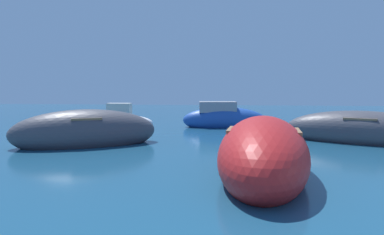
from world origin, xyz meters
TOP-DOWN VIEW (x-y plane):
  - moored_boat_0 at (-0.99, 9.89)m, footprint 6.33×4.23m
  - moored_boat_2 at (-5.60, 3.94)m, footprint 2.78×5.55m
  - moored_boat_3 at (-12.41, 13.94)m, footprint 3.37×1.09m
  - moored_boat_6 at (-6.71, 14.80)m, footprint 4.91×2.07m
  - moored_boat_7 at (-12.07, 8.07)m, footprint 5.88×4.36m

SIDE VIEW (x-z plane):
  - moored_boat_3 at x=-12.41m, z-range -0.41..1.20m
  - moored_boat_0 at x=-0.99m, z-range -0.38..1.32m
  - moored_boat_6 at x=-6.71m, z-range -0.41..1.40m
  - moored_boat_7 at x=-12.07m, z-range -0.41..1.42m
  - moored_boat_2 at x=-5.60m, z-range -0.44..1.54m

